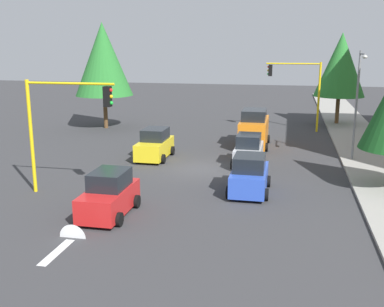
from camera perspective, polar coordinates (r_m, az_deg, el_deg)
name	(u,v)px	position (r m, az deg, el deg)	size (l,w,h in m)	color
ground_plane	(201,169)	(27.82, 1.11, -1.94)	(120.00, 120.00, 0.00)	#353538
sidewalk_kerb	(370,157)	(32.66, 21.26, -0.41)	(80.00, 4.00, 0.15)	gray
lane_arrow_near	(67,243)	(18.40, -15.30, -10.69)	(2.40, 1.10, 1.10)	silver
traffic_signal_far_left	(298,83)	(40.49, 13.04, 8.55)	(0.36, 4.59, 5.91)	yellow
traffic_signal_near_right	(63,115)	(23.23, -15.73, 4.66)	(0.36, 4.59, 5.70)	yellow
street_lamp_curbside	(358,94)	(30.41, 19.92, 6.93)	(2.15, 0.28, 7.00)	slate
tree_roadside_far	(341,65)	(44.62, 17.98, 10.43)	(4.60, 4.60, 8.42)	brown
tree_opposite_side	(103,59)	(41.57, -10.97, 11.41)	(5.03, 5.03, 9.23)	brown
delivery_van_orange	(254,129)	(33.99, 7.70, 2.99)	(4.80, 2.22, 2.77)	orange
car_blue	(249,175)	(23.44, 7.14, -2.72)	(3.67, 2.04, 1.98)	blue
car_yellow	(155,145)	(30.33, -4.65, 1.06)	(3.82, 2.01, 1.98)	yellow
car_red	(109,195)	(20.59, -10.25, -5.14)	(3.68, 1.98, 1.98)	red
car_silver	(249,151)	(28.74, 7.04, 0.30)	(3.65, 1.93, 1.98)	#B2B5BA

